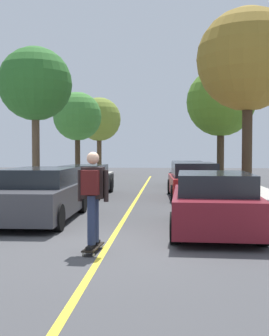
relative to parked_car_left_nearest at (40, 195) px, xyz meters
The scene contains 14 objects.
ground 3.91m from the parked_car_left_nearest, 54.42° to the right, with size 80.00×80.00×0.00m, color #424244.
center_line 2.50m from the parked_car_left_nearest, 21.14° to the left, with size 0.12×39.20×0.01m, color gold.
parked_car_left_nearest is the anchor object (origin of this frame).
parked_car_left_near 6.35m from the parked_car_left_nearest, 89.99° to the left, with size 1.96×4.70×1.28m.
parked_car_right_nearest 4.67m from the parked_car_left_nearest, 16.48° to the right, with size 2.06×4.37×1.37m.
parked_car_right_near 7.43m from the parked_car_left_nearest, 52.92° to the left, with size 2.07×4.48×1.41m.
parked_car_right_far 12.43m from the parked_car_left_nearest, 68.86° to the left, with size 1.96×4.50×1.33m.
street_tree_left_nearest 7.12m from the parked_car_left_nearest, 108.11° to the left, with size 2.95×2.95×5.90m.
street_tree_left_near 14.39m from the parked_car_left_nearest, 97.63° to the left, with size 2.86×2.86×5.22m.
street_tree_left_far 22.57m from the parked_car_left_nearest, 94.80° to the left, with size 3.41×3.41×5.93m.
street_tree_right_nearest 9.09m from the parked_car_left_nearest, 36.65° to the left, with size 3.73×3.73×6.92m.
street_tree_right_near 14.46m from the parked_car_left_nearest, 62.94° to the left, with size 3.72×3.72×6.26m.
skateboard 4.13m from the parked_car_left_nearest, 59.95° to the right, with size 0.30×0.86×0.10m.
skateboarder 4.14m from the parked_car_left_nearest, 60.22° to the right, with size 0.59×0.71×1.74m.
Camera 1 is at (1.14, -8.18, 1.86)m, focal length 45.99 mm.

